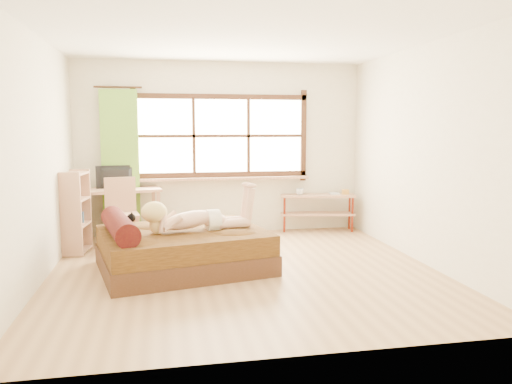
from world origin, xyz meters
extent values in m
plane|color=#9E754C|center=(0.00, 0.00, 0.00)|extent=(4.50, 4.50, 0.00)
plane|color=white|center=(0.00, 0.00, 2.70)|extent=(4.50, 4.50, 0.00)
plane|color=silver|center=(0.00, 2.25, 1.35)|extent=(4.50, 0.00, 4.50)
plane|color=silver|center=(0.00, -2.25, 1.35)|extent=(4.50, 0.00, 4.50)
plane|color=silver|center=(-2.25, 0.00, 1.35)|extent=(0.00, 4.50, 4.50)
plane|color=silver|center=(2.25, 0.00, 1.35)|extent=(0.00, 4.50, 4.50)
cube|color=#FFEDBF|center=(0.00, 2.25, 1.55)|extent=(2.60, 0.01, 1.30)
cube|color=tan|center=(0.00, 2.17, 0.88)|extent=(2.80, 0.16, 0.04)
cube|color=#5D8524|center=(-1.55, 2.13, 1.15)|extent=(0.55, 0.10, 2.20)
cube|color=#301D0E|center=(-0.70, 0.23, 0.12)|extent=(2.17, 1.88, 0.24)
cube|color=#311E0B|center=(-0.70, 0.23, 0.35)|extent=(2.13, 1.84, 0.24)
cylinder|color=#33080B|center=(-1.42, 0.08, 0.59)|extent=(0.53, 1.31, 0.26)
cube|color=tan|center=(-1.60, 1.95, 0.76)|extent=(1.33, 0.78, 0.04)
cube|color=tan|center=(-2.12, 1.63, 0.37)|extent=(0.06, 0.06, 0.75)
cube|color=tan|center=(-1.00, 1.82, 0.37)|extent=(0.06, 0.06, 0.75)
cube|color=tan|center=(-2.20, 2.08, 0.37)|extent=(0.06, 0.06, 0.75)
cube|color=tan|center=(-1.08, 2.27, 0.37)|extent=(0.06, 0.06, 0.75)
imported|color=black|center=(-1.60, 2.00, 0.95)|extent=(0.60, 0.18, 0.34)
cube|color=tan|center=(-1.50, 1.50, 0.46)|extent=(0.50, 0.50, 0.04)
cube|color=tan|center=(-1.53, 1.69, 0.73)|extent=(0.44, 0.12, 0.50)
cube|color=tan|center=(-1.65, 1.28, 0.22)|extent=(0.05, 0.05, 0.44)
cube|color=tan|center=(-1.28, 1.35, 0.22)|extent=(0.05, 0.05, 0.44)
cube|color=tan|center=(-1.72, 1.65, 0.22)|extent=(0.05, 0.05, 0.44)
cube|color=tan|center=(-1.35, 1.72, 0.22)|extent=(0.05, 0.05, 0.44)
cube|color=tan|center=(1.55, 2.07, 0.58)|extent=(1.23, 0.50, 0.04)
cube|color=tan|center=(1.55, 2.07, 0.28)|extent=(1.23, 0.50, 0.03)
cylinder|color=maroon|center=(0.99, 2.05, 0.30)|extent=(0.04, 0.04, 0.60)
cylinder|color=maroon|center=(2.07, 1.86, 0.30)|extent=(0.04, 0.04, 0.60)
cylinder|color=maroon|center=(1.03, 2.28, 0.30)|extent=(0.04, 0.04, 0.60)
cylinder|color=maroon|center=(2.11, 2.09, 0.30)|extent=(0.04, 0.04, 0.60)
cube|color=gold|center=(2.00, 1.99, 0.64)|extent=(0.12, 0.12, 0.08)
imported|color=gray|center=(1.25, 2.07, 0.65)|extent=(0.16, 0.16, 0.11)
imported|color=gray|center=(1.75, 2.07, 0.61)|extent=(0.19, 0.24, 0.02)
cube|color=tan|center=(-2.08, 1.27, 0.05)|extent=(0.33, 0.49, 0.03)
cube|color=tan|center=(-2.08, 1.27, 0.39)|extent=(0.33, 0.49, 0.03)
cube|color=tan|center=(-2.08, 1.27, 0.74)|extent=(0.33, 0.49, 0.03)
cube|color=tan|center=(-2.08, 1.27, 1.08)|extent=(0.33, 0.49, 0.03)
cube|color=tan|center=(-2.11, 1.05, 0.56)|extent=(0.27, 0.06, 1.11)
cube|color=tan|center=(-2.05, 1.50, 0.56)|extent=(0.27, 0.06, 1.11)
camera|label=1|loc=(-0.94, -5.65, 1.70)|focal=35.00mm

